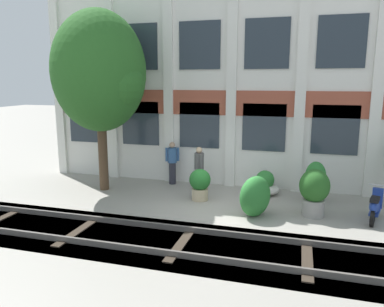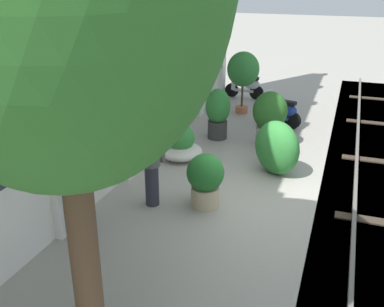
% 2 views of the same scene
% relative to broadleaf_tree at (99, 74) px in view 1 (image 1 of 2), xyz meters
% --- Properties ---
extents(ground_plane, '(80.00, 80.00, 0.00)m').
position_rel_broadleaf_tree_xyz_m(ground_plane, '(4.31, -1.14, -4.12)').
color(ground_plane, '#9E998E').
extents(apartment_facade, '(14.75, 0.64, 8.34)m').
position_rel_broadleaf_tree_xyz_m(apartment_facade, '(4.31, 2.01, 0.03)').
color(apartment_facade, silver).
rests_on(apartment_facade, ground).
extents(rail_tracks, '(22.39, 2.80, 0.43)m').
position_rel_broadleaf_tree_xyz_m(rail_tracks, '(4.31, -3.63, -4.25)').
color(rail_tracks, '#5B5449').
rests_on(rail_tracks, ground).
extents(broadleaf_tree, '(3.39, 3.23, 6.29)m').
position_rel_broadleaf_tree_xyz_m(broadleaf_tree, '(0.00, 0.00, 0.00)').
color(broadleaf_tree, '#4C3826').
rests_on(broadleaf_tree, ground).
extents(potted_plant_wide_bowl, '(1.00, 1.00, 0.84)m').
position_rel_broadleaf_tree_xyz_m(potted_plant_wide_bowl, '(5.68, 1.03, -3.79)').
color(potted_plant_wide_bowl, beige).
rests_on(potted_plant_wide_bowl, ground).
extents(potted_plant_glazed_jar, '(0.71, 0.71, 1.05)m').
position_rel_broadleaf_tree_xyz_m(potted_plant_glazed_jar, '(3.67, -0.22, -3.54)').
color(potted_plant_glazed_jar, tan).
rests_on(potted_plant_glazed_jar, ground).
extents(potted_plant_ribbed_drum, '(0.87, 0.87, 1.40)m').
position_rel_broadleaf_tree_xyz_m(potted_plant_ribbed_drum, '(7.24, -0.75, -3.35)').
color(potted_plant_ribbed_drum, gray).
rests_on(potted_plant_ribbed_drum, ground).
extents(potted_plant_fluted_column, '(0.65, 0.65, 1.34)m').
position_rel_broadleaf_tree_xyz_m(potted_plant_fluted_column, '(7.32, 0.63, -3.39)').
color(potted_plant_fluted_column, '#333333').
rests_on(potted_plant_fluted_column, ground).
extents(scooter_second_parked, '(0.63, 1.35, 0.98)m').
position_rel_broadleaf_tree_xyz_m(scooter_second_parked, '(8.88, -0.78, -3.68)').
color(scooter_second_parked, black).
rests_on(scooter_second_parked, ground).
extents(resident_by_doorway, '(0.34, 0.46, 1.61)m').
position_rel_broadleaf_tree_xyz_m(resident_by_doorway, '(3.38, 0.74, -3.25)').
color(resident_by_doorway, '#282833').
rests_on(resident_by_doorway, ground).
extents(resident_watching_tracks, '(0.49, 0.34, 1.62)m').
position_rel_broadleaf_tree_xyz_m(resident_watching_tracks, '(2.15, 1.39, -3.25)').
color(resident_watching_tracks, '#282833').
rests_on(resident_watching_tracks, ground).
extents(topiary_hedge, '(1.19, 1.31, 1.20)m').
position_rel_broadleaf_tree_xyz_m(topiary_hedge, '(5.60, -1.23, -3.52)').
color(topiary_hedge, '#2D7A33').
rests_on(topiary_hedge, ground).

